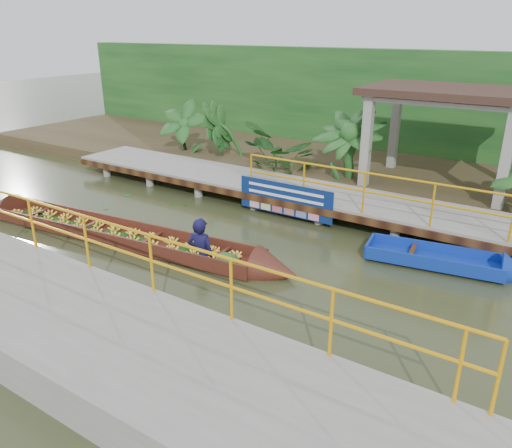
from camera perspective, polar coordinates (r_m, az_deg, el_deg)
The scene contains 10 objects.
ground at distance 11.33m, azimuth -3.51°, elevation -3.09°, with size 80.00×80.00×0.00m, color #2A3219.
land_strip at distance 17.49m, azimuth 11.36°, elevation 6.26°, with size 30.00×8.00×0.45m, color #35291A.
far_dock at distance 13.86m, azimuth 5.00°, elevation 3.66°, with size 16.00×2.06×1.66m.
near_dock at distance 7.93m, azimuth -16.26°, elevation -13.29°, with size 18.00×2.40×1.73m.
pavilion at distance 14.99m, azimuth 21.15°, elevation 12.88°, with size 4.40×3.00×3.00m.
foliage_backdrop at distance 19.44m, azimuth 14.66°, elevation 12.87°, with size 30.00×0.80×4.00m, color #144119.
vendor_boat at distance 11.99m, azimuth -14.03°, elevation -0.97°, with size 9.26×1.83×2.15m.
moored_blue_boat at distance 11.25m, azimuth 23.60°, elevation -4.40°, with size 3.34×1.31×0.77m.
blue_banner at distance 13.00m, azimuth 3.33°, elevation 2.86°, with size 2.74×0.04×0.86m.
tropical_plants at distance 15.19m, azimuth 9.00°, elevation 8.51°, with size 14.44×1.44×1.80m.
Camera 1 is at (6.22, -8.21, 4.73)m, focal length 35.00 mm.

